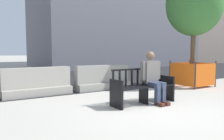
# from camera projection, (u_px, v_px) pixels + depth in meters

# --- Properties ---
(ground_plane) EXTENTS (200.00, 200.00, 0.00)m
(ground_plane) POSITION_uv_depth(u_px,v_px,m) (158.00, 110.00, 4.91)
(ground_plane) COLOR #ADA89E
(street_asphalt) EXTENTS (120.00, 12.00, 0.01)m
(street_asphalt) POSITION_uv_depth(u_px,v_px,m) (49.00, 75.00, 12.28)
(street_asphalt) COLOR black
(street_asphalt) RESTS_ON ground
(street_bench) EXTENTS (1.69, 0.54, 0.88)m
(street_bench) POSITION_uv_depth(u_px,v_px,m) (143.00, 88.00, 5.50)
(street_bench) COLOR black
(street_bench) RESTS_ON ground
(seated_person) EXTENTS (0.58, 0.72, 1.31)m
(seated_person) POSITION_uv_depth(u_px,v_px,m) (152.00, 76.00, 5.56)
(seated_person) COLOR #66605B
(seated_person) RESTS_ON ground
(jersey_barrier_centre) EXTENTS (2.01, 0.70, 0.84)m
(jersey_barrier_centre) POSITION_uv_depth(u_px,v_px,m) (103.00, 79.00, 7.69)
(jersey_barrier_centre) COLOR gray
(jersey_barrier_centre) RESTS_ON ground
(jersey_barrier_left) EXTENTS (2.02, 0.73, 0.84)m
(jersey_barrier_left) POSITION_uv_depth(u_px,v_px,m) (37.00, 84.00, 6.58)
(jersey_barrier_left) COLOR #9E998E
(jersey_barrier_left) RESTS_ON ground
(street_tree) EXTENTS (2.09, 2.09, 4.27)m
(street_tree) POSITION_uv_depth(u_px,v_px,m) (194.00, 5.00, 8.16)
(street_tree) COLOR brown
(street_tree) RESTS_ON ground
(construction_fence) EXTENTS (1.22, 1.22, 0.97)m
(construction_fence) POSITION_uv_depth(u_px,v_px,m) (192.00, 74.00, 8.37)
(construction_fence) COLOR #2D2D33
(construction_fence) RESTS_ON ground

